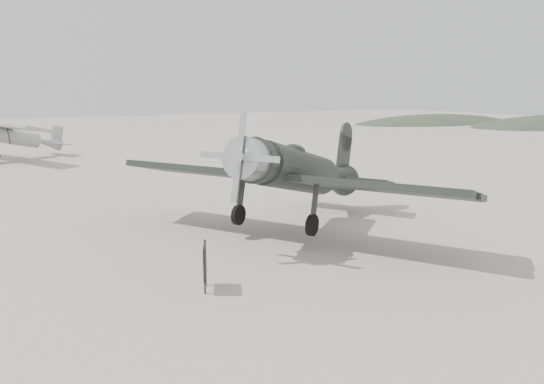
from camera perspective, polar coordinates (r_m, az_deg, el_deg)
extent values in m
plane|color=gray|center=(15.34, -3.29, -6.71)|extent=(160.00, 160.00, 0.00)
ellipsoid|color=#313E2D|center=(77.65, 17.18, 7.14)|extent=(32.00, 16.00, 5.20)
cylinder|color=black|center=(17.14, 2.50, 2.23)|extent=(4.30, 3.30, 1.34)
cone|color=black|center=(19.97, 6.62, 3.56)|extent=(2.77, 2.34, 1.24)
cylinder|color=silver|center=(14.64, -2.70, 0.70)|extent=(1.35, 1.46, 1.18)
cone|color=silver|center=(14.17, -3.93, 0.33)|extent=(0.56, 0.63, 0.54)
cube|color=silver|center=(14.22, -3.78, 0.38)|extent=(0.14, 0.18, 2.48)
ellipsoid|color=black|center=(16.89, 2.22, 4.13)|extent=(1.24, 1.10, 0.44)
cube|color=black|center=(16.61, 1.44, 0.78)|extent=(7.60, 10.87, 0.21)
cube|color=black|center=(20.66, 7.46, 3.93)|extent=(2.96, 3.98, 0.10)
cube|color=black|center=(20.71, 7.66, 6.20)|extent=(1.03, 0.67, 1.72)
cylinder|color=black|center=(16.02, 4.85, -4.46)|extent=(0.64, 0.46, 0.65)
cylinder|color=black|center=(17.21, -2.98, -3.33)|extent=(0.64, 0.46, 0.65)
cylinder|color=#333333|center=(15.86, 4.89, -2.23)|extent=(0.14, 0.14, 1.34)
cylinder|color=#333333|center=(17.06, -3.01, -1.25)|extent=(0.14, 0.14, 1.34)
cylinder|color=black|center=(20.95, 7.67, 2.75)|extent=(0.22, 0.17, 0.21)
cylinder|color=gray|center=(39.10, -27.00, 5.46)|extent=(4.83, 2.83, 1.02)
cone|color=gray|center=(40.61, -22.89, 5.96)|extent=(1.90, 1.51, 0.93)
cube|color=gray|center=(40.84, -22.33, 6.09)|extent=(2.01, 3.22, 0.07)
cube|color=gray|center=(40.85, -22.28, 6.94)|extent=(0.79, 0.40, 1.20)
cylinder|color=black|center=(38.00, -27.13, 3.18)|extent=(0.53, 0.32, 0.52)
cylinder|color=#333333|center=(37.94, -27.20, 3.97)|extent=(0.11, 0.11, 1.11)
cylinder|color=black|center=(40.96, -22.08, 5.66)|extent=(0.18, 0.13, 0.17)
cylinder|color=#333333|center=(12.42, -7.26, -8.33)|extent=(0.07, 0.07, 1.15)
cylinder|color=#333333|center=(12.92, -7.19, -7.55)|extent=(0.07, 0.07, 1.15)
cube|color=black|center=(12.62, -7.24, -7.36)|extent=(0.38, 0.75, 0.80)
cube|color=beige|center=(12.61, -7.39, -7.17)|extent=(0.26, 0.57, 0.16)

